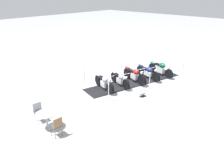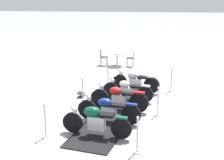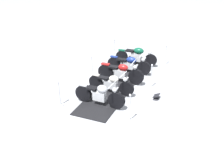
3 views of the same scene
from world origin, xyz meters
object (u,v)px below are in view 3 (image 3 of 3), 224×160
Objects in this scene: motorcycle_forest at (137,55)px; stanchion_left_mid at (92,70)px; stanchion_left_front at (60,97)px; motorcycle_cream at (111,83)px; stanchion_right_rear at (166,58)px; info_placard at (156,97)px; stanchion_right_mid at (151,79)px; motorcycle_navy at (129,64)px; motorcycle_maroon at (121,72)px; motorcycle_chrome at (100,94)px; stanchion_left_rear at (115,52)px; stanchion_right_front at (130,112)px.

stanchion_left_mid is (2.03, 1.87, -0.16)m from motorcycle_forest.
motorcycle_cream is at bearing -144.95° from stanchion_left_front.
stanchion_right_rear is at bearing -131.16° from stanchion_left_front.
stanchion_right_rear is 3.87m from info_placard.
info_placard is (-0.25, 1.02, -0.32)m from stanchion_right_mid.
stanchion_right_mid reaches higher than stanchion_left_front.
stanchion_left_mid reaches higher than motorcycle_navy.
stanchion_right_rear reaches higher than motorcycle_maroon.
motorcycle_chrome is 5.42m from stanchion_left_rear.
stanchion_left_rear reaches higher than motorcycle_chrome.
stanchion_left_rear reaches higher than stanchion_left_front.
stanchion_right_rear is 1.02× the size of stanchion_left_mid.
info_placard is (-1.06, 3.62, -0.46)m from motorcycle_forest.
motorcycle_chrome is 2.73m from stanchion_right_mid.
stanchion_right_mid reaches higher than motorcycle_cream.
motorcycle_forest is at bearing -120.45° from stanchion_left_front.
stanchion_right_mid is at bearing -39.46° from motorcycle_navy.
stanchion_left_front is 2.90m from stanchion_left_mid.
motorcycle_forest is 3.79m from info_placard.
stanchion_right_front reaches higher than stanchion_left_front.
stanchion_left_rear is (0.72, -3.18, -0.15)m from motorcycle_maroon.
motorcycle_maroon is 1.49m from stanchion_left_mid.
stanchion_right_mid reaches higher than stanchion_left_rear.
stanchion_right_front reaches higher than motorcycle_maroon.
motorcycle_forest is 2.03× the size of stanchion_left_rear.
motorcycle_navy is at bearing -137.22° from info_placard.
stanchion_right_front reaches higher than stanchion_left_mid.
motorcycle_maroon is 2.31m from motorcycle_forest.
stanchion_left_mid is (2.84, -0.73, -0.02)m from stanchion_right_mid.
stanchion_right_mid is at bearing -104.38° from stanchion_right_front.
info_placard is (-0.97, -1.79, -0.31)m from stanchion_right_front.
stanchion_left_rear reaches higher than motorcycle_navy.
stanchion_left_mid reaches higher than motorcycle_chrome.
stanchion_right_mid is (-1.97, -1.88, -0.10)m from motorcycle_chrome.
stanchion_left_mid is at bearing 145.77° from motorcycle_cream.
stanchion_right_front reaches higher than motorcycle_forest.
motorcycle_cream is at bearing 95.81° from stanchion_left_rear.
stanchion_left_front is (2.75, 4.68, -0.15)m from motorcycle_forest.
motorcycle_cream is at bearing 91.61° from motorcycle_chrome.
stanchion_right_rear is at bearing 76.27° from motorcycle_chrome.
motorcycle_forest is at bearing -72.73° from stanchion_right_mid.
motorcycle_maroon is 2.01× the size of stanchion_left_rear.
stanchion_right_rear is 4.12m from stanchion_left_mid.
motorcycle_forest reaches higher than info_placard.
motorcycle_forest is 2.01× the size of stanchion_right_rear.
motorcycle_maroon is at bearing 49.19° from stanchion_right_rear.
stanchion_right_front is (-0.96, 2.04, -0.08)m from motorcycle_cream.
motorcycle_navy is 2.04× the size of stanchion_left_mid.
stanchion_left_rear is (1.31, -0.94, -0.19)m from motorcycle_forest.
motorcycle_chrome is 1.87× the size of stanchion_right_mid.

